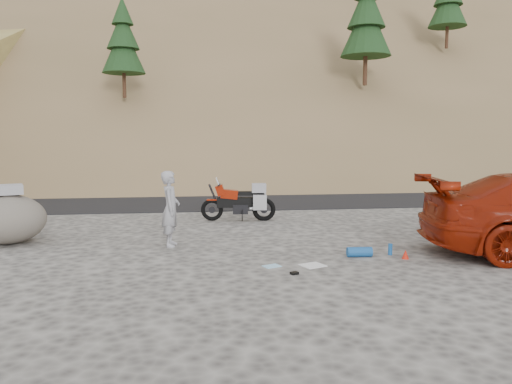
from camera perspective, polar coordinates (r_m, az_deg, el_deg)
ground at (r=10.52m, az=-1.70°, el=-6.66°), size 140.00×140.00×0.00m
road at (r=19.37m, az=-4.46°, el=-0.74°), size 120.00×7.00×0.05m
hillside at (r=51.83m, az=-6.68°, el=15.91°), size 120.00×73.00×46.72m
motorcycle at (r=14.12m, az=-1.64°, el=-1.13°), size 2.12×0.74×1.26m
man at (r=11.09m, az=-9.66°, el=-6.08°), size 0.44×0.63×1.64m
boulder at (r=12.35m, az=-26.67°, el=-2.73°), size 1.89×1.67×1.29m
gear_white_cloth at (r=9.34m, az=6.48°, el=-8.33°), size 0.52×0.49×0.01m
gear_blue_mat at (r=10.14m, az=11.74°, el=-6.72°), size 0.50×0.23×0.20m
gear_bottle at (r=10.44m, az=15.09°, el=-6.34°), size 0.11×0.11×0.23m
gear_funnel at (r=10.19m, az=16.71°, el=-6.84°), size 0.17×0.17×0.18m
gear_glove_b at (r=8.74m, az=4.41°, el=-9.23°), size 0.16×0.14×0.04m
gear_blue_cloth at (r=9.23m, az=1.82°, el=-8.46°), size 0.37×0.33×0.01m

